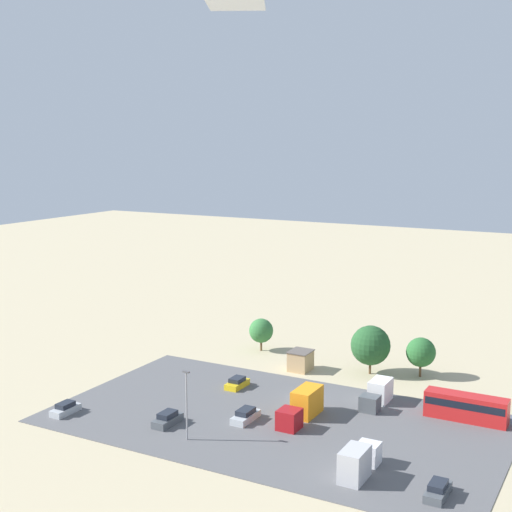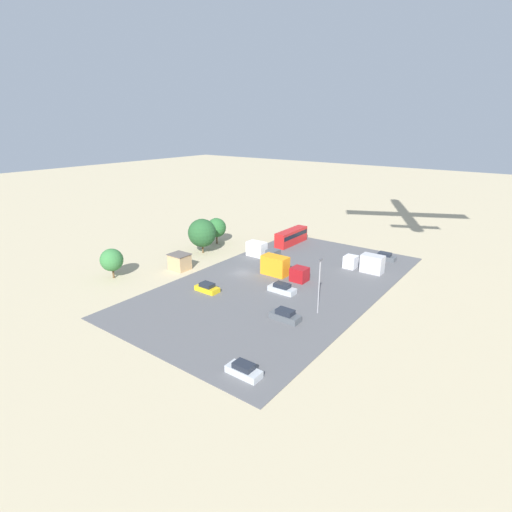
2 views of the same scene
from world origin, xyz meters
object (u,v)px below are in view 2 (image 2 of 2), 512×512
Objects in this scene: parked_car_3 at (282,289)px; parked_truck_2 at (282,268)px; shed_building at (180,262)px; parked_truck_1 at (366,263)px; bus at (291,236)px; parked_car_2 at (285,316)px; parked_truck_0 at (261,250)px; parked_car_1 at (207,288)px; parked_car_4 at (385,257)px; parked_car_0 at (244,370)px.

parked_truck_2 is (-5.99, -4.02, 0.98)m from parked_car_3.
parked_truck_1 is (-20.28, 28.99, 0.07)m from shed_building.
bus reaches higher than parked_car_2.
bus is 1.42× the size of parked_truck_0.
parked_truck_1 is (-5.06, 20.77, 0.17)m from parked_truck_0.
parked_car_1 is at bearing 9.44° from parked_truck_0.
parked_car_1 is at bearing 151.68° from parked_car_4.
parked_truck_2 is (-13.15, 6.21, 1.02)m from parked_car_1.
parked_truck_1 is at bearing -22.17° from parked_car_3.
parked_truck_2 is at bearing 33.84° from parked_car_3.
parked_car_2 is 0.49× the size of parked_truck_2.
parked_car_4 is at bearing -16.53° from parked_car_3.
parked_car_4 is (-33.48, 18.04, 0.03)m from parked_car_1.
parked_truck_0 is at bearing -90.32° from bus.
parked_car_0 is 48.05m from parked_car_4.
parked_truck_0 is 0.80× the size of parked_truck_2.
parked_truck_2 is (20.34, -11.83, 0.99)m from parked_car_4.
bus is 21.40m from parked_car_4.
shed_building is 19.67m from parked_truck_2.
parked_car_2 is (0.81, 15.94, 0.08)m from parked_car_1.
bus is at bearing 28.89° from parked_car_3.
parked_car_3 is at bearing 46.81° from parked_truck_0.
parked_car_3 is (-7.16, 10.23, 0.04)m from parked_car_1.
parked_car_2 is at bearing 78.79° from shed_building.
shed_building is at bearing 68.08° from parked_car_1.
shed_building is 0.50× the size of parked_truck_1.
bus is 31.75m from parked_car_1.
parked_truck_2 reaches higher than parked_truck_0.
parked_truck_1 reaches higher than parked_car_2.
parked_truck_0 reaches higher than parked_car_1.
parked_truck_1 is 16.29m from parked_truck_2.
parked_car_2 is 17.04m from parked_truck_2.
parked_truck_0 is (11.70, -0.07, -0.42)m from bus.
parked_car_3 is 1.04× the size of parked_car_4.
parked_car_4 is 8.63m from parked_truck_1.
parked_car_2 is at bearing 176.49° from parked_car_4.
parked_car_3 is 0.52× the size of parked_truck_2.
parked_car_3 is 27.46m from parked_car_4.
shed_building reaches higher than parked_truck_0.
parked_car_3 reaches higher than parked_car_4.
parked_truck_2 reaches higher than shed_building.
shed_building is at bearing -107.12° from bus.
parked_truck_0 is at bearing 9.44° from parked_car_1.
parked_car_0 is 39.53m from parked_truck_1.
bus is 51.34m from parked_car_0.
parked_truck_2 is (6.71, 9.51, 0.25)m from parked_truck_0.
parked_car_3 reaches higher than parked_car_0.
parked_car_3 is at bearing -61.11° from bus.
shed_building is 41.32m from parked_car_4.
parked_car_3 is 0.65× the size of parked_truck_0.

